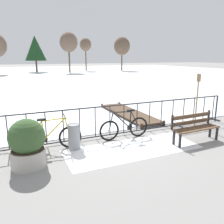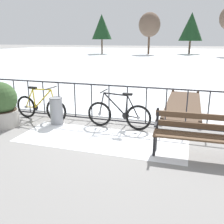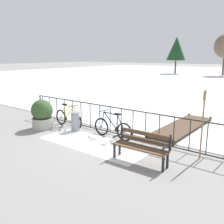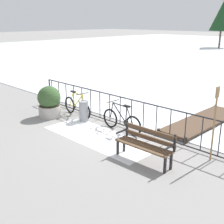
{
  "view_description": "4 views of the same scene",
  "coord_description": "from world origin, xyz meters",
  "px_view_note": "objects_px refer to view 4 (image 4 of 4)",
  "views": [
    {
      "loc": [
        -3.11,
        -6.55,
        2.59
      ],
      "look_at": [
        -0.37,
        -0.43,
        0.96
      ],
      "focal_mm": 36.56,
      "sensor_mm": 36.0,
      "label": 1
    },
    {
      "loc": [
        1.81,
        -6.27,
        2.25
      ],
      "look_at": [
        0.1,
        -0.87,
        0.58
      ],
      "focal_mm": 40.14,
      "sensor_mm": 36.0,
      "label": 2
    },
    {
      "loc": [
        5.33,
        -7.01,
        2.9
      ],
      "look_at": [
        -0.24,
        0.09,
        0.84
      ],
      "focal_mm": 39.76,
      "sensor_mm": 36.0,
      "label": 3
    },
    {
      "loc": [
        6.31,
        -7.01,
        3.54
      ],
      "look_at": [
        0.03,
        -0.68,
        0.73
      ],
      "focal_mm": 47.21,
      "sensor_mm": 36.0,
      "label": 4
    }
  ],
  "objects_px": {
    "bicycle_second": "(77,107)",
    "oar_upright": "(215,119)",
    "bicycle_near_railing": "(121,121)",
    "trash_bin": "(84,111)",
    "planter_with_shrub": "(49,102)",
    "park_bench": "(146,142)"
  },
  "relations": [
    {
      "from": "planter_with_shrub",
      "to": "park_bench",
      "type": "bearing_deg",
      "value": -3.7
    },
    {
      "from": "bicycle_second",
      "to": "oar_upright",
      "type": "relative_size",
      "value": 0.86
    },
    {
      "from": "bicycle_near_railing",
      "to": "park_bench",
      "type": "relative_size",
      "value": 1.06
    },
    {
      "from": "bicycle_near_railing",
      "to": "trash_bin",
      "type": "bearing_deg",
      "value": -174.04
    },
    {
      "from": "bicycle_second",
      "to": "planter_with_shrub",
      "type": "distance_m",
      "value": 1.05
    },
    {
      "from": "bicycle_second",
      "to": "oar_upright",
      "type": "xyz_separation_m",
      "value": [
        5.41,
        0.12,
        0.77
      ]
    },
    {
      "from": "bicycle_second",
      "to": "park_bench",
      "type": "height_order",
      "value": "bicycle_second"
    },
    {
      "from": "bicycle_second",
      "to": "trash_bin",
      "type": "distance_m",
      "value": 0.63
    },
    {
      "from": "park_bench",
      "to": "trash_bin",
      "type": "xyz_separation_m",
      "value": [
        -3.58,
        0.92,
        -0.14
      ]
    },
    {
      "from": "bicycle_near_railing",
      "to": "oar_upright",
      "type": "height_order",
      "value": "oar_upright"
    },
    {
      "from": "bicycle_second",
      "to": "park_bench",
      "type": "distance_m",
      "value": 4.33
    },
    {
      "from": "planter_with_shrub",
      "to": "trash_bin",
      "type": "xyz_separation_m",
      "value": [
        1.28,
        0.6,
        -0.21
      ]
    },
    {
      "from": "planter_with_shrub",
      "to": "oar_upright",
      "type": "xyz_separation_m",
      "value": [
        6.08,
        0.9,
        0.56
      ]
    },
    {
      "from": "bicycle_near_railing",
      "to": "planter_with_shrub",
      "type": "xyz_separation_m",
      "value": [
        -2.99,
        -0.78,
        0.21
      ]
    },
    {
      "from": "bicycle_near_railing",
      "to": "park_bench",
      "type": "height_order",
      "value": "bicycle_near_railing"
    },
    {
      "from": "trash_bin",
      "to": "planter_with_shrub",
      "type": "bearing_deg",
      "value": -154.92
    },
    {
      "from": "bicycle_second",
      "to": "oar_upright",
      "type": "bearing_deg",
      "value": 1.3
    },
    {
      "from": "planter_with_shrub",
      "to": "bicycle_near_railing",
      "type": "bearing_deg",
      "value": 14.6
    },
    {
      "from": "park_bench",
      "to": "trash_bin",
      "type": "relative_size",
      "value": 2.2
    },
    {
      "from": "bicycle_near_railing",
      "to": "oar_upright",
      "type": "distance_m",
      "value": 3.19
    },
    {
      "from": "trash_bin",
      "to": "oar_upright",
      "type": "relative_size",
      "value": 0.37
    },
    {
      "from": "bicycle_near_railing",
      "to": "park_bench",
      "type": "xyz_separation_m",
      "value": [
        1.87,
        -1.09,
        0.14
      ]
    }
  ]
}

